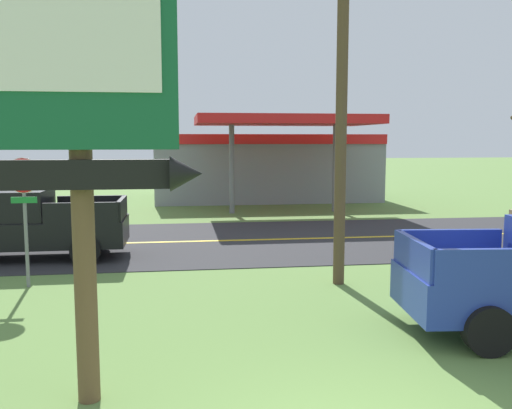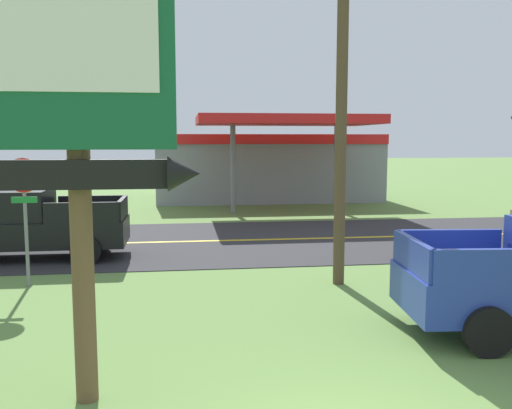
{
  "view_description": "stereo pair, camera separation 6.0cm",
  "coord_description": "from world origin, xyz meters",
  "px_view_note": "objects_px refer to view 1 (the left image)",
  "views": [
    {
      "loc": [
        -1.81,
        -5.1,
        3.36
      ],
      "look_at": [
        0.0,
        8.0,
        1.8
      ],
      "focal_mm": 39.12,
      "sensor_mm": 36.0,
      "label": 1
    },
    {
      "loc": [
        -1.75,
        -5.11,
        3.36
      ],
      "look_at": [
        0.0,
        8.0,
        1.8
      ],
      "focal_mm": 39.12,
      "sensor_mm": 36.0,
      "label": 2
    }
  ],
  "objects_px": {
    "motel_sign": "(83,116)",
    "pickup_black_on_road": "(29,225)",
    "utility_pole": "(342,54)",
    "stop_sign": "(24,199)",
    "gas_station": "(265,165)"
  },
  "relations": [
    {
      "from": "motel_sign",
      "to": "pickup_black_on_road",
      "type": "relative_size",
      "value": 1.06
    },
    {
      "from": "motel_sign",
      "to": "utility_pole",
      "type": "relative_size",
      "value": 0.56
    },
    {
      "from": "stop_sign",
      "to": "utility_pole",
      "type": "height_order",
      "value": "utility_pole"
    },
    {
      "from": "stop_sign",
      "to": "utility_pole",
      "type": "bearing_deg",
      "value": -5.31
    },
    {
      "from": "utility_pole",
      "to": "pickup_black_on_road",
      "type": "xyz_separation_m",
      "value": [
        -7.84,
        3.76,
        -4.27
      ]
    },
    {
      "from": "motel_sign",
      "to": "stop_sign",
      "type": "relative_size",
      "value": 1.87
    },
    {
      "from": "motel_sign",
      "to": "pickup_black_on_road",
      "type": "distance_m",
      "value": 10.0
    },
    {
      "from": "stop_sign",
      "to": "utility_pole",
      "type": "distance_m",
      "value": 7.82
    },
    {
      "from": "stop_sign",
      "to": "pickup_black_on_road",
      "type": "distance_m",
      "value": 3.36
    },
    {
      "from": "stop_sign",
      "to": "motel_sign",
      "type": "bearing_deg",
      "value": -68.89
    },
    {
      "from": "gas_station",
      "to": "pickup_black_on_road",
      "type": "relative_size",
      "value": 2.31
    },
    {
      "from": "gas_station",
      "to": "utility_pole",
      "type": "bearing_deg",
      "value": -93.45
    },
    {
      "from": "motel_sign",
      "to": "stop_sign",
      "type": "distance_m",
      "value": 6.66
    },
    {
      "from": "stop_sign",
      "to": "pickup_black_on_road",
      "type": "xyz_separation_m",
      "value": [
        -0.74,
        3.1,
        -1.06
      ]
    },
    {
      "from": "utility_pole",
      "to": "motel_sign",
      "type": "bearing_deg",
      "value": -131.66
    }
  ]
}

